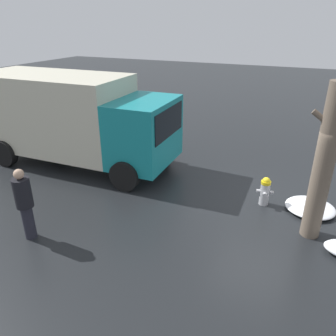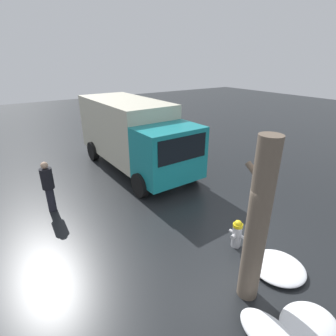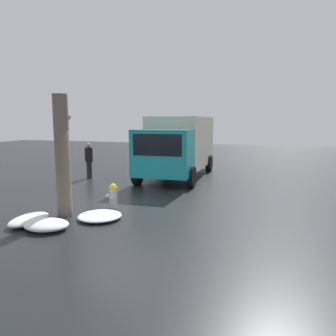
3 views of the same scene
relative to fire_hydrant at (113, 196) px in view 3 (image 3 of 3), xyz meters
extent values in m
plane|color=black|center=(0.00, 0.00, -0.41)|extent=(60.00, 60.00, 0.00)
cylinder|color=#B7B7BC|center=(0.00, 0.00, -0.10)|extent=(0.25, 0.25, 0.62)
cylinder|color=yellow|center=(0.00, 0.00, 0.24)|extent=(0.26, 0.26, 0.08)
sphere|color=yellow|center=(0.00, 0.00, 0.29)|extent=(0.21, 0.21, 0.21)
cylinder|color=#B7B7BC|center=(-0.03, 0.17, -0.03)|extent=(0.13, 0.12, 0.11)
cylinder|color=#B7B7BC|center=(-0.17, -0.03, -0.03)|extent=(0.11, 0.10, 0.09)
cylinder|color=#B7B7BC|center=(0.17, 0.02, -0.03)|extent=(0.11, 0.10, 0.09)
cylinder|color=#6B5B4C|center=(-1.21, 0.96, 1.35)|extent=(0.42, 0.42, 3.53)
cylinder|color=#6B5B4C|center=(-1.02, 0.96, 2.34)|extent=(0.48, 0.12, 0.39)
cube|color=teal|center=(3.82, -0.39, 1.02)|extent=(1.70, 2.46, 1.97)
cube|color=black|center=(3.00, -0.42, 1.42)|extent=(0.09, 2.03, 0.87)
cube|color=beige|center=(7.24, -0.30, 1.30)|extent=(5.27, 2.57, 2.53)
cylinder|color=black|center=(3.94, -1.60, 0.04)|extent=(0.91, 0.31, 0.90)
cylinder|color=black|center=(3.87, 0.82, 0.04)|extent=(0.91, 0.31, 0.90)
cylinder|color=black|center=(8.57, -1.47, 0.04)|extent=(0.91, 0.31, 0.90)
cylinder|color=black|center=(8.50, 0.95, 0.04)|extent=(0.91, 0.31, 0.90)
cylinder|color=#23232D|center=(4.66, 3.70, 0.00)|extent=(0.26, 0.26, 0.82)
cylinder|color=black|center=(4.66, 3.70, 0.75)|extent=(0.38, 0.38, 0.68)
sphere|color=tan|center=(4.66, 3.70, 1.20)|extent=(0.22, 0.22, 0.22)
ellipsoid|color=white|center=(-2.18, 1.42, -0.29)|extent=(1.34, 0.74, 0.25)
ellipsoid|color=white|center=(-1.18, -0.17, -0.32)|extent=(1.26, 1.23, 0.18)
ellipsoid|color=white|center=(-2.42, 0.67, -0.29)|extent=(0.97, 1.18, 0.25)
camera|label=1|loc=(-0.78, 8.12, 4.18)|focal=35.00mm
camera|label=2|loc=(-3.72, 4.69, 4.29)|focal=28.00mm
camera|label=3|loc=(-9.20, -4.81, 2.37)|focal=35.00mm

